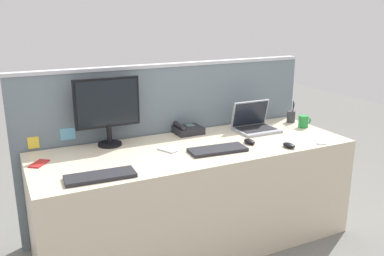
# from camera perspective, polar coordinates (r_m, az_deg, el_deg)

# --- Properties ---
(ground_plane) EXTENTS (10.00, 10.00, 0.00)m
(ground_plane) POSITION_cam_1_polar(r_m,az_deg,el_deg) (3.11, 0.42, -15.31)
(ground_plane) COLOR slate
(desk) EXTENTS (2.17, 0.77, 0.72)m
(desk) POSITION_cam_1_polar(r_m,az_deg,el_deg) (2.94, 0.43, -9.29)
(desk) COLOR beige
(desk) RESTS_ON ground_plane
(cubicle_divider) EXTENTS (2.29, 0.08, 1.24)m
(cubicle_divider) POSITION_cam_1_polar(r_m,az_deg,el_deg) (3.20, -2.96, -2.09)
(cubicle_divider) COLOR slate
(cubicle_divider) RESTS_ON ground_plane
(desktop_monitor) EXTENTS (0.44, 0.16, 0.47)m
(desktop_monitor) POSITION_cam_1_polar(r_m,az_deg,el_deg) (2.82, -11.65, 2.95)
(desktop_monitor) COLOR black
(desktop_monitor) RESTS_ON desk
(laptop) EXTENTS (0.31, 0.25, 0.22)m
(laptop) POSITION_cam_1_polar(r_m,az_deg,el_deg) (3.21, 8.59, 0.63)
(laptop) COLOR #9EA0A8
(laptop) RESTS_ON desk
(desk_phone) EXTENTS (0.20, 0.18, 0.09)m
(desk_phone) POSITION_cam_1_polar(r_m,az_deg,el_deg) (3.10, -0.67, -0.19)
(desk_phone) COLOR #232328
(desk_phone) RESTS_ON desk
(keyboard_main) EXTENTS (0.39, 0.18, 0.02)m
(keyboard_main) POSITION_cam_1_polar(r_m,az_deg,el_deg) (2.71, 3.57, -3.02)
(keyboard_main) COLOR #232328
(keyboard_main) RESTS_ON desk
(keyboard_spare) EXTENTS (0.39, 0.16, 0.02)m
(keyboard_spare) POSITION_cam_1_polar(r_m,az_deg,el_deg) (2.34, -12.61, -6.54)
(keyboard_spare) COLOR #232328
(keyboard_spare) RESTS_ON desk
(computer_mouse_right_hand) EXTENTS (0.07, 0.11, 0.03)m
(computer_mouse_right_hand) POSITION_cam_1_polar(r_m,az_deg,el_deg) (2.86, 13.29, -2.35)
(computer_mouse_right_hand) COLOR black
(computer_mouse_right_hand) RESTS_ON desk
(computer_mouse_left_hand) EXTENTS (0.07, 0.10, 0.03)m
(computer_mouse_left_hand) POSITION_cam_1_polar(r_m,az_deg,el_deg) (2.89, 7.96, -1.87)
(computer_mouse_left_hand) COLOR black
(computer_mouse_left_hand) RESTS_ON desk
(pen_cup) EXTENTS (0.07, 0.07, 0.18)m
(pen_cup) POSITION_cam_1_polar(r_m,az_deg,el_deg) (3.50, 13.57, 1.57)
(pen_cup) COLOR #333338
(pen_cup) RESTS_ON desk
(cell_phone_red_case) EXTENTS (0.14, 0.15, 0.01)m
(cell_phone_red_case) POSITION_cam_1_polar(r_m,az_deg,el_deg) (2.65, -20.45, -4.64)
(cell_phone_red_case) COLOR #B22323
(cell_phone_red_case) RESTS_ON desk
(cell_phone_silver_slab) EXTENTS (0.11, 0.15, 0.01)m
(cell_phone_silver_slab) POSITION_cam_1_polar(r_m,az_deg,el_deg) (2.73, -3.43, -3.07)
(cell_phone_silver_slab) COLOR #B7BAC1
(cell_phone_silver_slab) RESTS_ON desk
(cell_phone_white_slab) EXTENTS (0.13, 0.14, 0.01)m
(cell_phone_white_slab) POSITION_cam_1_polar(r_m,az_deg,el_deg) (3.04, 17.39, -1.77)
(cell_phone_white_slab) COLOR silver
(cell_phone_white_slab) RESTS_ON desk
(coffee_mug) EXTENTS (0.11, 0.08, 0.10)m
(coffee_mug) POSITION_cam_1_polar(r_m,az_deg,el_deg) (3.37, 15.22, 0.88)
(coffee_mug) COLOR #238438
(coffee_mug) RESTS_ON desk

